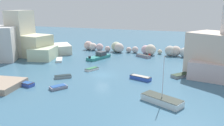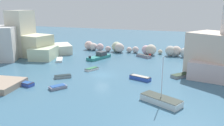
{
  "view_description": "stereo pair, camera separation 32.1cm",
  "coord_description": "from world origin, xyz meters",
  "px_view_note": "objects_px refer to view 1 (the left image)",
  "views": [
    {
      "loc": [
        15.62,
        -37.12,
        12.48
      ],
      "look_at": [
        0.0,
        5.33,
        1.0
      ],
      "focal_mm": 36.41,
      "sensor_mm": 36.0,
      "label": 1
    },
    {
      "loc": [
        15.93,
        -37.01,
        12.48
      ],
      "look_at": [
        0.0,
        5.33,
        1.0
      ],
      "focal_mm": 36.41,
      "sensor_mm": 36.0,
      "label": 2
    }
  ],
  "objects_px": {
    "moored_boat_6": "(143,56)",
    "moored_boat_4": "(182,75)",
    "moored_boat_0": "(99,56)",
    "moored_boat_5": "(24,83)",
    "moored_boat_8": "(92,69)",
    "moored_boat_10": "(58,87)",
    "moored_boat_7": "(59,60)",
    "moored_boat_3": "(162,100)",
    "channel_buoy": "(150,55)",
    "moored_boat_9": "(140,78)",
    "moored_boat_1": "(63,77)",
    "moored_boat_2": "(193,66)"
  },
  "relations": [
    {
      "from": "moored_boat_5",
      "to": "moored_boat_3",
      "type": "bearing_deg",
      "value": -169.85
    },
    {
      "from": "moored_boat_1",
      "to": "moored_boat_2",
      "type": "distance_m",
      "value": 26.7
    },
    {
      "from": "moored_boat_5",
      "to": "moored_boat_6",
      "type": "relative_size",
      "value": 0.96
    },
    {
      "from": "moored_boat_4",
      "to": "moored_boat_7",
      "type": "relative_size",
      "value": 1.0
    },
    {
      "from": "moored_boat_4",
      "to": "moored_boat_7",
      "type": "height_order",
      "value": "moored_boat_4"
    },
    {
      "from": "moored_boat_4",
      "to": "moored_boat_9",
      "type": "height_order",
      "value": "moored_boat_9"
    },
    {
      "from": "moored_boat_0",
      "to": "moored_boat_5",
      "type": "relative_size",
      "value": 1.78
    },
    {
      "from": "moored_boat_0",
      "to": "moored_boat_7",
      "type": "relative_size",
      "value": 1.69
    },
    {
      "from": "moored_boat_5",
      "to": "moored_boat_8",
      "type": "relative_size",
      "value": 1.28
    },
    {
      "from": "moored_boat_4",
      "to": "moored_boat_9",
      "type": "bearing_deg",
      "value": -18.05
    },
    {
      "from": "moored_boat_7",
      "to": "moored_boat_6",
      "type": "bearing_deg",
      "value": 90.17
    },
    {
      "from": "moored_boat_1",
      "to": "moored_boat_6",
      "type": "bearing_deg",
      "value": 25.57
    },
    {
      "from": "moored_boat_4",
      "to": "moored_boat_9",
      "type": "distance_m",
      "value": 7.89
    },
    {
      "from": "moored_boat_6",
      "to": "moored_boat_8",
      "type": "xyz_separation_m",
      "value": [
        -7.09,
        -14.99,
        -0.06
      ]
    },
    {
      "from": "moored_boat_1",
      "to": "moored_boat_10",
      "type": "distance_m",
      "value": 5.41
    },
    {
      "from": "moored_boat_1",
      "to": "moored_boat_10",
      "type": "relative_size",
      "value": 1.03
    },
    {
      "from": "moored_boat_6",
      "to": "moored_boat_0",
      "type": "bearing_deg",
      "value": 58.13
    },
    {
      "from": "moored_boat_1",
      "to": "moored_boat_3",
      "type": "height_order",
      "value": "moored_boat_3"
    },
    {
      "from": "moored_boat_3",
      "to": "moored_boat_7",
      "type": "xyz_separation_m",
      "value": [
        -25.83,
        15.7,
        -0.21
      ]
    },
    {
      "from": "moored_boat_2",
      "to": "moored_boat_5",
      "type": "relative_size",
      "value": 0.75
    },
    {
      "from": "moored_boat_4",
      "to": "moored_boat_3",
      "type": "bearing_deg",
      "value": 30.99
    },
    {
      "from": "moored_boat_0",
      "to": "moored_boat_1",
      "type": "relative_size",
      "value": 2.36
    },
    {
      "from": "moored_boat_4",
      "to": "moored_boat_6",
      "type": "relative_size",
      "value": 1.01
    },
    {
      "from": "moored_boat_6",
      "to": "moored_boat_4",
      "type": "bearing_deg",
      "value": 157.33
    },
    {
      "from": "moored_boat_1",
      "to": "moored_boat_7",
      "type": "bearing_deg",
      "value": 85.83
    },
    {
      "from": "channel_buoy",
      "to": "moored_boat_10",
      "type": "height_order",
      "value": "channel_buoy"
    },
    {
      "from": "moored_boat_10",
      "to": "moored_boat_4",
      "type": "bearing_deg",
      "value": -19.5
    },
    {
      "from": "moored_boat_8",
      "to": "moored_boat_10",
      "type": "xyz_separation_m",
      "value": [
        -0.41,
        -11.25,
        0.01
      ]
    },
    {
      "from": "moored_boat_2",
      "to": "moored_boat_5",
      "type": "distance_m",
      "value": 33.15
    },
    {
      "from": "channel_buoy",
      "to": "moored_boat_10",
      "type": "bearing_deg",
      "value": -107.24
    },
    {
      "from": "moored_boat_5",
      "to": "moored_boat_7",
      "type": "bearing_deg",
      "value": -68.09
    },
    {
      "from": "moored_boat_3",
      "to": "moored_boat_5",
      "type": "xyz_separation_m",
      "value": [
        -21.93,
        -0.63,
        -0.14
      ]
    },
    {
      "from": "moored_boat_5",
      "to": "moored_boat_6",
      "type": "xyz_separation_m",
      "value": [
        13.67,
        26.78,
        -0.02
      ]
    },
    {
      "from": "moored_boat_4",
      "to": "moored_boat_5",
      "type": "bearing_deg",
      "value": -21.62
    },
    {
      "from": "moored_boat_7",
      "to": "channel_buoy",
      "type": "bearing_deg",
      "value": 92.45
    },
    {
      "from": "moored_boat_2",
      "to": "moored_boat_8",
      "type": "xyz_separation_m",
      "value": [
        -18.77,
        -9.59,
        -0.03
      ]
    },
    {
      "from": "moored_boat_9",
      "to": "moored_boat_7",
      "type": "bearing_deg",
      "value": -2.01
    },
    {
      "from": "moored_boat_8",
      "to": "moored_boat_9",
      "type": "height_order",
      "value": "moored_boat_9"
    },
    {
      "from": "moored_boat_3",
      "to": "channel_buoy",
      "type": "bearing_deg",
      "value": -50.35
    },
    {
      "from": "moored_boat_1",
      "to": "moored_boat_3",
      "type": "relative_size",
      "value": 0.47
    },
    {
      "from": "moored_boat_5",
      "to": "moored_boat_6",
      "type": "bearing_deg",
      "value": -108.56
    },
    {
      "from": "moored_boat_3",
      "to": "moored_boat_5",
      "type": "height_order",
      "value": "moored_boat_3"
    },
    {
      "from": "moored_boat_2",
      "to": "moored_boat_6",
      "type": "height_order",
      "value": "moored_boat_6"
    },
    {
      "from": "moored_boat_0",
      "to": "moored_boat_5",
      "type": "height_order",
      "value": "moored_boat_0"
    },
    {
      "from": "moored_boat_8",
      "to": "moored_boat_10",
      "type": "relative_size",
      "value": 1.07
    },
    {
      "from": "moored_boat_0",
      "to": "moored_boat_10",
      "type": "distance_m",
      "value": 21.23
    },
    {
      "from": "moored_boat_9",
      "to": "moored_boat_1",
      "type": "bearing_deg",
      "value": 32.76
    },
    {
      "from": "moored_boat_1",
      "to": "moored_boat_10",
      "type": "bearing_deg",
      "value": -105.12
    },
    {
      "from": "moored_boat_6",
      "to": "moored_boat_7",
      "type": "relative_size",
      "value": 0.99
    },
    {
      "from": "moored_boat_3",
      "to": "moored_boat_1",
      "type": "bearing_deg",
      "value": 10.45
    }
  ]
}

